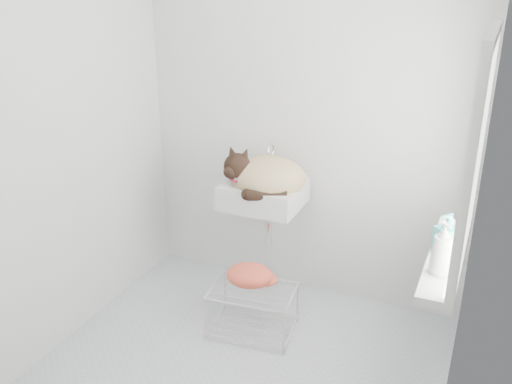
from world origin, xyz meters
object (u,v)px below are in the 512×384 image
at_px(bottle_a, 439,273).
at_px(cat, 264,177).
at_px(wire_rack, 252,310).
at_px(bottle_b, 444,254).
at_px(sink, 264,182).
at_px(bottle_c, 446,246).

bearing_deg(bottle_a, cat, 148.18).
relative_size(wire_rack, bottle_b, 2.38).
distance_m(sink, bottle_b, 1.29).
relative_size(cat, bottle_a, 2.52).
bearing_deg(bottle_b, bottle_a, -90.00).
bearing_deg(sink, wire_rack, -77.01).
distance_m(cat, bottle_a, 1.37).
bearing_deg(bottle_a, sink, 147.76).
distance_m(sink, bottle_a, 1.38).
height_order(bottle_a, bottle_c, bottle_a).
distance_m(cat, wire_rack, 0.83).
bearing_deg(sink, bottle_c, -20.92).
bearing_deg(sink, bottle_b, -24.70).
bearing_deg(wire_rack, bottle_c, -3.31).
bearing_deg(cat, wire_rack, -87.13).
bearing_deg(wire_rack, cat, 102.05).
height_order(sink, cat, cat).
relative_size(sink, bottle_b, 2.31).
distance_m(wire_rack, bottle_c, 1.29).
xyz_separation_m(sink, bottle_c, (1.17, -0.45, 0.00)).
bearing_deg(wire_rack, bottle_b, -8.06).
relative_size(sink, bottle_c, 2.97).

